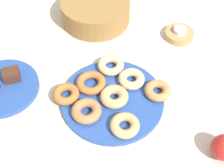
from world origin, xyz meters
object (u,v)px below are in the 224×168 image
object	(u,v)px
cake_plate	(3,87)
brownie_far	(11,75)
donut_4	(125,125)
donut_plate	(112,100)
apple	(224,147)
donut_5	(114,97)
basket	(96,11)
candle_holder	(179,35)
donut_6	(158,91)
donut_1	(131,79)
donut_7	(66,94)
donut_2	(111,65)
tealight	(180,30)
donut_3	(87,111)
donut_0	(91,83)

from	to	relation	value
cake_plate	brownie_far	world-z (taller)	brownie_far
donut_4	brownie_far	world-z (taller)	brownie_far
donut_plate	apple	world-z (taller)	apple
donut_5	basket	bearing A→B (deg)	97.44
donut_plate	candle_holder	xyz separation A→B (m)	(0.25, 0.27, 0.00)
donut_6	brownie_far	size ratio (longest dim) A/B	1.60
donut_1	cake_plate	distance (m)	0.40
donut_4	donut_7	world-z (taller)	donut_4
donut_4	apple	world-z (taller)	apple
donut_2	basket	world-z (taller)	basket
donut_4	tealight	distance (m)	0.44
brownie_far	tealight	xyz separation A→B (m)	(0.56, 0.19, -0.00)
donut_plate	basket	world-z (taller)	basket
donut_1	donut_3	size ratio (longest dim) A/B	0.94
donut_4	basket	xyz separation A→B (m)	(-0.08, 0.49, 0.01)
basket	tealight	bearing A→B (deg)	-20.34
donut_0	candle_holder	world-z (taller)	donut_0
donut_plate	basket	xyz separation A→B (m)	(-0.05, 0.38, 0.03)
donut_5	donut_6	bearing A→B (deg)	7.99
cake_plate	donut_2	bearing A→B (deg)	10.38
donut_3	candle_holder	distance (m)	0.46
tealight	apple	size ratio (longest dim) A/B	0.65
donut_0	donut_2	size ratio (longest dim) A/B	1.08
donut_1	donut_2	distance (m)	0.09
donut_7	tealight	bearing A→B (deg)	34.06
donut_5	candle_holder	distance (m)	0.37
donut_6	donut_1	bearing A→B (deg)	147.16
donut_1	donut_5	xyz separation A→B (m)	(-0.06, -0.07, 0.00)
donut_0	donut_2	world-z (taller)	donut_2
donut_6	cake_plate	world-z (taller)	donut_6
donut_2	donut_6	xyz separation A→B (m)	(0.14, -0.11, -0.00)
donut_7	apple	xyz separation A→B (m)	(0.42, -0.20, 0.01)
tealight	apple	world-z (taller)	apple
donut_plate	tealight	distance (m)	0.37
donut_2	apple	distance (m)	0.42
tealight	donut_4	bearing A→B (deg)	-120.19
donut_plate	donut_1	size ratio (longest dim) A/B	3.75
donut_7	cake_plate	world-z (taller)	donut_7
donut_7	brownie_far	xyz separation A→B (m)	(-0.17, 0.08, 0.01)
donut_3	donut_4	bearing A→B (deg)	-25.98
donut_plate	donut_4	size ratio (longest dim) A/B	3.71
donut_3	apple	size ratio (longest dim) A/B	1.25
donut_6	basket	xyz separation A→B (m)	(-0.18, 0.37, 0.01)
brownie_far	donut_5	bearing A→B (deg)	-16.54
donut_6	basket	world-z (taller)	basket
donut_0	donut_1	distance (m)	0.12
donut_0	donut_3	distance (m)	0.11
donut_plate	apple	bearing A→B (deg)	-33.42
donut_3	apple	xyz separation A→B (m)	(0.36, -0.13, 0.01)
candle_holder	basket	world-z (taller)	basket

